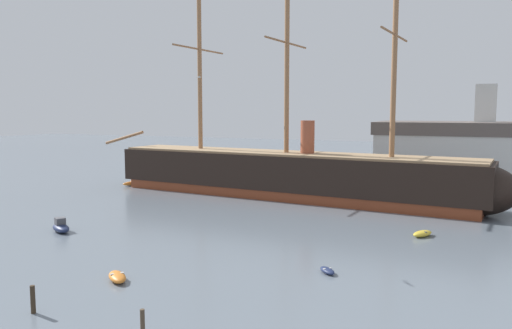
% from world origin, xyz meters
% --- Properties ---
extents(tall_ship, '(67.80, 16.23, 32.61)m').
position_xyz_m(tall_ship, '(-1.13, 55.07, 3.55)').
color(tall_ship, brown).
rests_on(tall_ship, ground).
extents(dinghy_near_centre, '(2.83, 2.59, 0.64)m').
position_xyz_m(dinghy_near_centre, '(0.03, 15.52, 0.32)').
color(dinghy_near_centre, orange).
rests_on(dinghy_near_centre, ground).
extents(motorboat_mid_left, '(3.77, 3.05, 1.48)m').
position_xyz_m(motorboat_mid_left, '(-15.63, 25.35, 0.52)').
color(motorboat_mid_left, '#1E284C').
rests_on(motorboat_mid_left, ground).
extents(dinghy_mid_right, '(1.85, 1.87, 0.43)m').
position_xyz_m(dinghy_mid_right, '(14.08, 23.70, 0.22)').
color(dinghy_mid_right, '#1E284C').
rests_on(dinghy_mid_right, ground).
extents(dinghy_alongside_stern, '(2.30, 2.84, 0.62)m').
position_xyz_m(dinghy_alongside_stern, '(19.84, 38.83, 0.31)').
color(dinghy_alongside_stern, gold).
rests_on(dinghy_alongside_stern, ground).
extents(sailboat_far_left, '(3.75, 4.17, 5.64)m').
position_xyz_m(sailboat_far_left, '(-28.94, 55.22, 0.47)').
color(sailboat_far_left, orange).
rests_on(sailboat_far_left, ground).
extents(dinghy_distant_centre, '(2.07, 1.38, 0.45)m').
position_xyz_m(dinghy_distant_centre, '(4.40, 62.14, 0.23)').
color(dinghy_distant_centre, gold).
rests_on(dinghy_distant_centre, ground).
extents(mooring_piling_nearest, '(0.30, 0.30, 1.82)m').
position_xyz_m(mooring_piling_nearest, '(-0.86, 8.55, 0.91)').
color(mooring_piling_nearest, '#382B1E').
rests_on(mooring_piling_nearest, ground).
extents(mooring_piling_midwater, '(0.26, 0.26, 1.69)m').
position_xyz_m(mooring_piling_midwater, '(7.61, 8.56, 0.84)').
color(mooring_piling_midwater, '#4C3D2D').
rests_on(mooring_piling_midwater, ground).
extents(seagull_in_flight, '(0.85, 1.19, 0.14)m').
position_xyz_m(seagull_in_flight, '(0.57, 27.08, 15.95)').
color(seagull_in_flight, silver).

